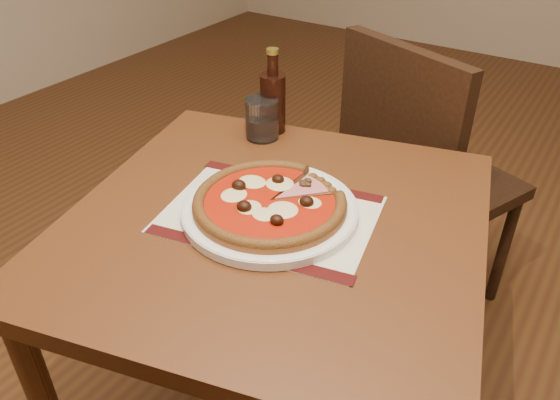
# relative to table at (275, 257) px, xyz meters

# --- Properties ---
(table) EXTENTS (0.97, 0.97, 0.75)m
(table) POSITION_rel_table_xyz_m (0.00, 0.00, 0.00)
(table) COLOR #582B14
(table) RESTS_ON ground
(chair_far) EXTENTS (0.57, 0.57, 0.93)m
(chair_far) POSITION_rel_table_xyz_m (0.05, 0.70, -0.12)
(chair_far) COLOR black
(chair_far) RESTS_ON ground
(placemat) EXTENTS (0.46, 0.37, 0.00)m
(placemat) POSITION_rel_table_xyz_m (-0.01, 0.00, 0.10)
(placemat) COLOR white
(placemat) RESTS_ON table
(plate) EXTENTS (0.35, 0.35, 0.02)m
(plate) POSITION_rel_table_xyz_m (-0.01, 0.00, 0.11)
(plate) COLOR white
(plate) RESTS_ON placemat
(pizza) EXTENTS (0.30, 0.30, 0.04)m
(pizza) POSITION_rel_table_xyz_m (-0.01, 0.00, 0.13)
(pizza) COLOR brown
(pizza) RESTS_ON plate
(ham_slice) EXTENTS (0.09, 0.13, 0.02)m
(ham_slice) POSITION_rel_table_xyz_m (0.04, 0.08, 0.13)
(ham_slice) COLOR brown
(ham_slice) RESTS_ON plate
(water_glass) EXTENTS (0.10, 0.10, 0.10)m
(water_glass) POSITION_rel_table_xyz_m (-0.22, 0.27, 0.15)
(water_glass) COLOR white
(water_glass) RESTS_ON table
(bottle) EXTENTS (0.06, 0.06, 0.21)m
(bottle) POSITION_rel_table_xyz_m (-0.22, 0.32, 0.18)
(bottle) COLOR black
(bottle) RESTS_ON table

